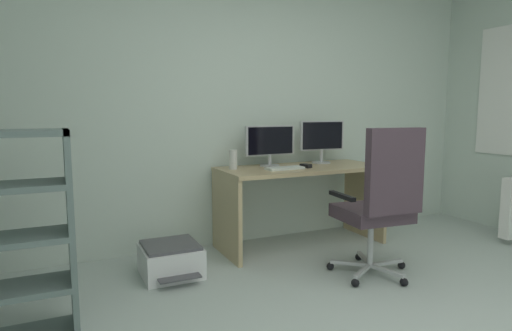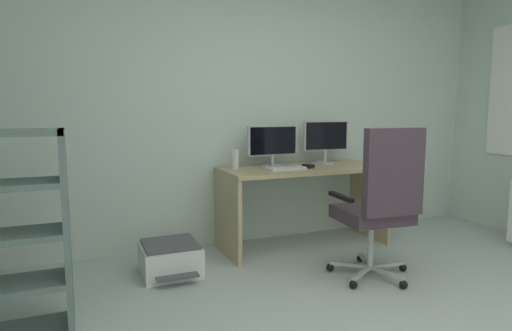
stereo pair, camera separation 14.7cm
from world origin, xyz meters
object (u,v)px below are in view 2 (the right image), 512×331
desk (304,188)px  desktop_speaker (235,159)px  monitor_secondary (326,138)px  keyboard (287,168)px  monitor_main (273,142)px  office_chair (380,200)px  printer (170,258)px  computer_mouse (308,166)px

desk → desktop_speaker: 0.70m
monitor_secondary → keyboard: monitor_secondary is taller
monitor_main → desktop_speaker: 0.41m
monitor_secondary → desktop_speaker: (-0.95, -0.05, -0.16)m
office_chair → monitor_main: bearing=107.5°
printer → desktop_speaker: bearing=26.7°
monitor_secondary → keyboard: 0.64m
monitor_main → desktop_speaker: (-0.39, -0.05, -0.13)m
desk → printer: desk is taller
computer_mouse → printer: computer_mouse is taller
keyboard → computer_mouse: (0.23, 0.02, 0.01)m
computer_mouse → office_chair: bearing=-98.9°
printer → desk: bearing=10.0°
computer_mouse → printer: size_ratio=0.19×
monitor_secondary → computer_mouse: (-0.32, -0.23, -0.23)m
monitor_main → printer: 1.38m
monitor_secondary → office_chair: size_ratio=0.41×
keyboard → desktop_speaker: bearing=150.6°
desktop_speaker → office_chair: 1.31m
office_chair → desktop_speaker: bearing=124.7°
monitor_secondary → computer_mouse: size_ratio=4.66×
monitor_secondary → desktop_speaker: size_ratio=2.74×
monitor_secondary → office_chair: (-0.22, -1.11, -0.38)m
monitor_main → keyboard: monitor_main is taller
monitor_secondary → computer_mouse: bearing=-144.2°
monitor_main → monitor_secondary: bearing=0.0°
desk → monitor_secondary: monitor_secondary is taller
desk → monitor_main: bearing=149.0°
desk → computer_mouse: bearing=-90.3°
monitor_secondary → office_chair: monitor_secondary is taller
printer → monitor_secondary: bearing=13.2°
monitor_main → office_chair: office_chair is taller
desk → office_chair: bearing=-84.0°
desk → monitor_main: size_ratio=3.05×
desktop_speaker → printer: (-0.65, -0.33, -0.70)m
computer_mouse → desktop_speaker: 0.66m
monitor_main → keyboard: size_ratio=1.46×
desk → computer_mouse: size_ratio=15.14×
desktop_speaker → printer: size_ratio=0.33×
monitor_main → monitor_secondary: 0.56m
office_chair → printer: 1.64m
monitor_secondary → printer: bearing=-166.8°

